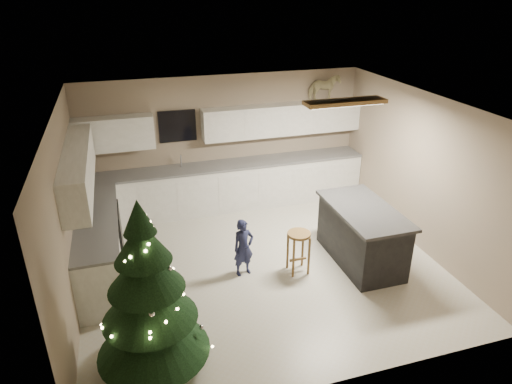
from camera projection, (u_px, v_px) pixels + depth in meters
ground_plane at (262, 265)px, 7.36m from camera, size 5.50×5.50×0.00m
room_shell at (264, 164)px, 6.63m from camera, size 5.52×5.02×2.61m
cabinetry at (187, 189)px, 8.23m from camera, size 5.50×3.20×2.00m
island at (361, 235)px, 7.30m from camera, size 0.90×1.70×0.95m
bar_stool at (299, 243)px, 7.00m from camera, size 0.36×0.36×0.69m
christmas_tree at (149, 303)px, 5.10m from camera, size 1.36×1.31×2.18m
toddler at (243, 248)px, 6.97m from camera, size 0.38×0.29×0.93m
rocking_horse at (324, 88)px, 8.96m from camera, size 0.61×0.30×0.52m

